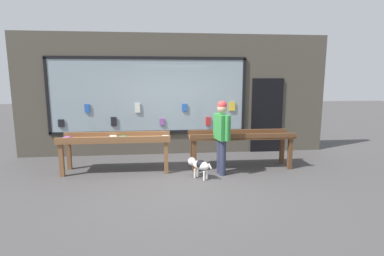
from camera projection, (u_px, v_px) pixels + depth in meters
ground_plane at (182, 181)px, 6.21m from camera, size 40.00×40.00×0.00m
shopfront_facade at (175, 95)px, 8.28m from camera, size 8.54×0.29×3.29m
display_table_left at (116, 142)px, 6.75m from camera, size 2.45×0.71×0.86m
display_table_right at (241, 139)px, 7.06m from camera, size 2.45×0.67×0.87m
person_browsing at (222, 132)px, 6.50m from camera, size 0.31×0.64×1.63m
small_dog at (199, 165)px, 6.34m from camera, size 0.47×0.48×0.42m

